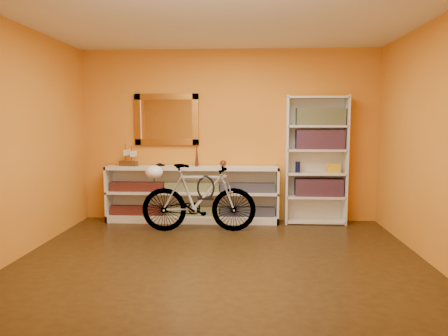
# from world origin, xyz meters

# --- Properties ---
(floor) EXTENTS (4.50, 4.00, 0.01)m
(floor) POSITION_xyz_m (0.00, 0.00, -0.01)
(floor) COLOR black
(floor) RESTS_ON ground
(ceiling) EXTENTS (4.50, 4.00, 0.01)m
(ceiling) POSITION_xyz_m (0.00, 0.00, 2.60)
(ceiling) COLOR silver
(ceiling) RESTS_ON ground
(back_wall) EXTENTS (4.50, 0.01, 2.60)m
(back_wall) POSITION_xyz_m (0.00, 2.00, 1.30)
(back_wall) COLOR orange
(back_wall) RESTS_ON ground
(left_wall) EXTENTS (0.01, 4.00, 2.60)m
(left_wall) POSITION_xyz_m (-2.25, 0.00, 1.30)
(left_wall) COLOR orange
(left_wall) RESTS_ON ground
(right_wall) EXTENTS (0.01, 4.00, 2.60)m
(right_wall) POSITION_xyz_m (2.25, 0.00, 1.30)
(right_wall) COLOR orange
(right_wall) RESTS_ON ground
(gilt_mirror) EXTENTS (0.98, 0.06, 0.78)m
(gilt_mirror) POSITION_xyz_m (-0.95, 1.97, 1.55)
(gilt_mirror) COLOR brown
(gilt_mirror) RESTS_ON back_wall
(wall_socket) EXTENTS (0.09, 0.02, 0.09)m
(wall_socket) POSITION_xyz_m (0.90, 1.99, 0.25)
(wall_socket) COLOR silver
(wall_socket) RESTS_ON back_wall
(console_unit) EXTENTS (2.60, 0.35, 0.85)m
(console_unit) POSITION_xyz_m (-0.55, 1.81, 0.42)
(console_unit) COLOR silver
(console_unit) RESTS_ON floor
(cd_row_lower) EXTENTS (2.50, 0.13, 0.14)m
(cd_row_lower) POSITION_xyz_m (-0.55, 1.79, 0.17)
(cd_row_lower) COLOR black
(cd_row_lower) RESTS_ON console_unit
(cd_row_upper) EXTENTS (2.50, 0.13, 0.14)m
(cd_row_upper) POSITION_xyz_m (-0.55, 1.79, 0.54)
(cd_row_upper) COLOR navy
(cd_row_upper) RESTS_ON console_unit
(model_ship) EXTENTS (0.30, 0.18, 0.34)m
(model_ship) POSITION_xyz_m (-1.51, 1.81, 1.02)
(model_ship) COLOR #432912
(model_ship) RESTS_ON console_unit
(toy_car) EXTENTS (0.00, 0.01, 0.00)m
(toy_car) POSITION_xyz_m (-1.03, 1.81, 0.85)
(toy_car) COLOR black
(toy_car) RESTS_ON console_unit
(bronze_ornament) EXTENTS (0.06, 0.06, 0.35)m
(bronze_ornament) POSITION_xyz_m (-0.47, 1.81, 1.03)
(bronze_ornament) COLOR #51291B
(bronze_ornament) RESTS_ON console_unit
(decorative_orb) EXTENTS (0.09, 0.09, 0.09)m
(decorative_orb) POSITION_xyz_m (-0.08, 1.81, 0.90)
(decorative_orb) COLOR #51291B
(decorative_orb) RESTS_ON console_unit
(bookcase) EXTENTS (0.90, 0.30, 1.90)m
(bookcase) POSITION_xyz_m (1.30, 1.84, 0.95)
(bookcase) COLOR silver
(bookcase) RESTS_ON floor
(book_row_a) EXTENTS (0.70, 0.22, 0.26)m
(book_row_a) POSITION_xyz_m (1.35, 1.84, 0.55)
(book_row_a) COLOR maroon
(book_row_a) RESTS_ON bookcase
(book_row_b) EXTENTS (0.70, 0.22, 0.28)m
(book_row_b) POSITION_xyz_m (1.35, 1.84, 1.25)
(book_row_b) COLOR maroon
(book_row_b) RESTS_ON bookcase
(book_row_c) EXTENTS (0.70, 0.22, 0.25)m
(book_row_c) POSITION_xyz_m (1.35, 1.84, 1.59)
(book_row_c) COLOR #1C5C63
(book_row_c) RESTS_ON bookcase
(travel_mug) EXTENTS (0.07, 0.07, 0.16)m
(travel_mug) POSITION_xyz_m (1.03, 1.82, 0.85)
(travel_mug) COLOR navy
(travel_mug) RESTS_ON bookcase
(red_tin) EXTENTS (0.16, 0.16, 0.18)m
(red_tin) POSITION_xyz_m (1.10, 1.87, 1.55)
(red_tin) COLOR maroon
(red_tin) RESTS_ON bookcase
(yellow_bag) EXTENTS (0.19, 0.14, 0.14)m
(yellow_bag) POSITION_xyz_m (1.55, 1.80, 0.84)
(yellow_bag) COLOR yellow
(yellow_bag) RESTS_ON bookcase
(bicycle) EXTENTS (0.50, 1.63, 0.94)m
(bicycle) POSITION_xyz_m (-0.38, 1.25, 0.47)
(bicycle) COLOR silver
(bicycle) RESTS_ON floor
(helmet) EXTENTS (0.24, 0.23, 0.18)m
(helmet) POSITION_xyz_m (-0.99, 1.22, 0.83)
(helmet) COLOR white
(helmet) RESTS_ON bicycle
(u_lock) EXTENTS (0.25, 0.03, 0.25)m
(u_lock) POSITION_xyz_m (-0.28, 1.26, 0.61)
(u_lock) COLOR black
(u_lock) RESTS_ON bicycle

